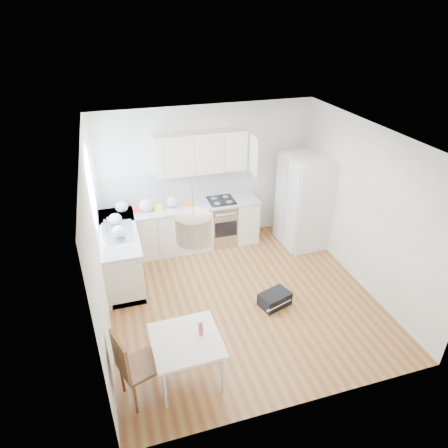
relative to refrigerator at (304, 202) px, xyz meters
name	(u,v)px	position (x,y,z in m)	size (l,w,h in m)	color
floor	(241,298)	(-1.73, -1.33, -0.90)	(4.20, 4.20, 0.00)	brown
ceiling	(245,138)	(-1.73, -1.33, 1.80)	(4.20, 4.20, 0.00)	white
wall_back	(207,175)	(-1.73, 0.77, 0.45)	(4.20, 4.20, 0.00)	beige
wall_left	(97,249)	(-3.83, -1.33, 0.45)	(4.20, 4.20, 0.00)	beige
wall_right	(365,208)	(0.37, -1.33, 0.45)	(4.20, 4.20, 0.00)	beige
window_glassblock	(92,189)	(-3.82, -0.18, 0.85)	(0.02, 1.00, 1.00)	#BFE0F9
cabinets_back	(182,228)	(-2.33, 0.47, -0.46)	(3.00, 0.60, 0.88)	silver
cabinets_left	(121,254)	(-3.53, -0.13, -0.46)	(0.60, 1.80, 0.88)	silver
counter_back	(181,207)	(-2.33, 0.47, 0.00)	(3.02, 0.64, 0.04)	#B1B3B6
counter_left	(118,232)	(-3.53, -0.13, 0.00)	(0.64, 1.82, 0.04)	#B1B3B6
backsplash_back	(177,186)	(-2.33, 0.77, 0.31)	(3.00, 0.01, 0.58)	silver
backsplash_left	(97,218)	(-3.82, -0.13, 0.31)	(0.01, 1.80, 0.58)	silver
upper_cabinets	(201,153)	(-1.88, 0.61, 0.97)	(1.70, 0.32, 0.75)	silver
range_oven	(221,222)	(-1.53, 0.47, -0.46)	(0.50, 0.61, 0.88)	#B4B5B8
sink	(118,232)	(-3.53, -0.18, 0.01)	(0.50, 0.80, 0.16)	#B4B5B8
refrigerator	(304,202)	(0.00, 0.00, 0.00)	(0.86, 0.90, 1.81)	white
dining_table	(186,343)	(-2.91, -2.64, -0.31)	(0.86, 0.86, 0.66)	beige
dining_chair	(140,364)	(-3.49, -2.73, -0.38)	(0.44, 0.44, 1.04)	#502A18
drink_bottle	(201,327)	(-2.71, -2.60, -0.13)	(0.06, 0.06, 0.21)	#E6406E
gym_bag	(275,299)	(-1.27, -1.65, -0.79)	(0.48, 0.32, 0.22)	black
pendant_lamp	(194,229)	(-2.75, -2.60, 1.28)	(0.39, 0.39, 0.30)	#BAA88F
grocery_bag_a	(122,207)	(-3.40, 0.55, 0.12)	(0.23, 0.20, 0.21)	silver
grocery_bag_b	(146,205)	(-2.96, 0.44, 0.14)	(0.27, 0.23, 0.24)	silver
grocery_bag_c	(173,202)	(-2.47, 0.48, 0.12)	(0.24, 0.20, 0.22)	silver
grocery_bag_d	(115,219)	(-3.54, 0.11, 0.12)	(0.22, 0.19, 0.20)	silver
grocery_bag_e	(119,231)	(-3.51, -0.34, 0.12)	(0.23, 0.19, 0.20)	silver
snack_orange	(190,203)	(-2.16, 0.44, 0.07)	(0.15, 0.10, 0.11)	orange
snack_yellow	(158,208)	(-2.75, 0.42, 0.07)	(0.15, 0.09, 0.10)	#F4F526
snack_red	(138,209)	(-3.12, 0.48, 0.07)	(0.16, 0.10, 0.11)	red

